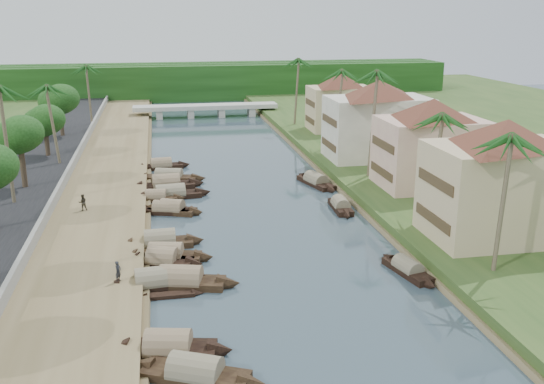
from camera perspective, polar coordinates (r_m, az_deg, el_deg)
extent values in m
plane|color=#34454E|center=(51.58, 0.43, -6.02)|extent=(220.00, 220.00, 0.00)
cube|color=brown|center=(69.81, -15.84, -0.21)|extent=(10.00, 180.00, 0.80)
cube|color=#2B471C|center=(74.95, 11.81, 1.37)|extent=(16.00, 180.00, 1.20)
cube|color=black|center=(71.06, -22.69, -0.34)|extent=(8.00, 180.00, 1.40)
cube|color=gray|center=(70.09, -19.32, 0.35)|extent=(0.40, 180.00, 1.10)
cube|color=black|center=(142.89, -7.06, 10.12)|extent=(120.00, 4.00, 8.00)
cube|color=black|center=(147.85, -7.19, 10.33)|extent=(120.00, 4.00, 8.00)
cube|color=black|center=(152.81, -7.32, 10.52)|extent=(120.00, 4.00, 8.00)
cube|color=#AEAEA3|center=(120.40, -6.26, 7.98)|extent=(28.00, 4.00, 0.80)
cube|color=#AEAEA3|center=(120.21, -10.56, 7.26)|extent=(1.20, 3.50, 1.80)
cube|color=#AEAEA3|center=(120.37, -7.68, 7.40)|extent=(1.20, 3.50, 1.80)
cube|color=#AEAEA3|center=(120.83, -4.82, 7.53)|extent=(1.20, 3.50, 1.80)
cube|color=#AEAEA3|center=(121.59, -1.98, 7.63)|extent=(1.20, 3.50, 1.80)
cube|color=tan|center=(54.87, 20.74, 0.03)|extent=(12.00, 8.00, 8.00)
pyramid|color=brown|center=(53.73, 21.29, 5.25)|extent=(14.85, 14.85, 2.20)
cube|color=#443420|center=(52.61, 14.86, -2.41)|extent=(0.10, 6.40, 0.90)
cube|color=#443420|center=(51.69, 15.12, 0.95)|extent=(0.10, 6.40, 0.90)
cube|color=beige|center=(69.01, 14.66, 3.60)|extent=(11.00, 8.00, 7.50)
pyramid|color=brown|center=(68.13, 14.96, 7.57)|extent=(14.11, 14.11, 2.20)
cube|color=#443420|center=(67.29, 10.26, 1.91)|extent=(0.10, 6.40, 0.90)
cube|color=#443420|center=(66.60, 10.39, 4.40)|extent=(0.10, 6.40, 0.90)
cube|color=silver|center=(81.20, 9.87, 5.97)|extent=(13.00, 8.00, 8.00)
pyramid|color=brown|center=(80.43, 10.05, 9.54)|extent=(15.59, 15.59, 2.20)
cube|color=#443420|center=(79.55, 5.36, 4.46)|extent=(0.10, 6.40, 0.90)
cube|color=#443420|center=(78.94, 5.42, 6.73)|extent=(0.10, 6.40, 0.90)
cube|color=tan|center=(100.27, 6.42, 7.82)|extent=(10.00, 7.00, 7.00)
pyramid|color=brown|center=(99.68, 6.51, 10.43)|extent=(12.62, 12.62, 2.20)
cube|color=#443420|center=(99.20, 3.58, 6.77)|extent=(0.10, 5.60, 0.90)
cube|color=#443420|center=(98.76, 3.61, 8.37)|extent=(0.10, 5.60, 0.90)
cube|color=black|center=(35.75, -7.21, -16.87)|extent=(6.37, 4.35, 0.70)
cone|color=black|center=(36.95, -12.33, -15.78)|extent=(2.33, 2.31, 1.92)
cylinder|color=gray|center=(35.54, -7.23, -16.35)|extent=(5.09, 3.80, 1.99)
cube|color=black|center=(38.23, -9.72, -14.57)|extent=(6.03, 3.20, 0.70)
cone|color=black|center=(37.73, -4.81, -14.68)|extent=(2.02, 2.15, 2.02)
cone|color=black|center=(38.90, -14.48, -14.16)|extent=(2.02, 2.15, 2.02)
cylinder|color=#90785B|center=(38.04, -9.75, -14.08)|extent=(4.73, 3.00, 2.13)
cube|color=black|center=(46.63, -8.55, -8.50)|extent=(6.90, 3.68, 0.70)
cone|color=black|center=(45.96, -4.04, -8.63)|extent=(2.30, 2.27, 2.06)
cone|color=black|center=(47.50, -12.91, -8.16)|extent=(2.30, 2.27, 2.06)
cylinder|color=#90785B|center=(46.47, -8.57, -8.08)|extent=(5.42, 3.36, 2.14)
cube|color=black|center=(46.72, -10.91, -8.57)|extent=(6.38, 2.51, 0.70)
cone|color=black|center=(47.02, -6.67, -8.10)|extent=(1.94, 1.93, 1.99)
cone|color=black|center=(46.62, -15.20, -8.83)|extent=(1.94, 1.93, 1.99)
cylinder|color=gray|center=(46.56, -10.93, -8.15)|extent=(4.92, 2.46, 2.07)
cube|color=black|center=(51.31, -9.94, -6.16)|extent=(6.08, 3.12, 0.70)
cone|color=black|center=(50.77, -6.36, -6.17)|extent=(2.01, 2.08, 1.95)
cone|color=black|center=(51.99, -13.45, -5.98)|extent=(2.01, 2.08, 1.95)
cylinder|color=#90785B|center=(51.17, -9.96, -5.77)|extent=(4.76, 2.91, 2.04)
cube|color=black|center=(50.49, -10.24, -6.57)|extent=(5.31, 3.56, 0.70)
cone|color=black|center=(49.61, -7.24, -6.76)|extent=(1.98, 2.13, 1.87)
cone|color=black|center=(51.45, -13.13, -6.20)|extent=(1.98, 2.13, 1.87)
cylinder|color=#90785B|center=(50.34, -10.26, -6.17)|extent=(4.24, 3.21, 1.99)
cube|color=black|center=(54.31, -10.48, -4.89)|extent=(5.73, 2.21, 0.70)
cone|color=black|center=(54.44, -7.17, -4.59)|extent=(1.71, 1.88, 2.01)
cone|color=black|center=(54.30, -13.81, -5.01)|extent=(1.71, 1.88, 2.01)
cylinder|color=gray|center=(54.18, -10.50, -4.51)|extent=(4.39, 2.25, 2.11)
cube|color=black|center=(62.96, -9.98, -1.83)|extent=(5.35, 3.02, 0.70)
cone|color=black|center=(62.22, -7.47, -1.86)|extent=(1.82, 1.81, 1.61)
cone|color=black|center=(63.76, -12.43, -1.66)|extent=(1.82, 1.81, 1.61)
cylinder|color=#90785B|center=(62.84, -10.00, -1.50)|extent=(4.22, 2.73, 1.67)
cube|color=black|center=(62.92, -9.38, -1.81)|extent=(5.18, 3.60, 0.70)
cone|color=black|center=(61.96, -7.06, -1.93)|extent=(1.96, 2.07, 1.78)
cone|color=black|center=(63.93, -11.63, -1.57)|extent=(1.96, 2.07, 1.78)
cylinder|color=#90785B|center=(62.80, -9.39, -1.49)|extent=(4.16, 3.21, 1.89)
cube|color=black|center=(68.07, -9.52, -0.40)|extent=(6.89, 2.74, 0.70)
cone|color=black|center=(68.60, -6.45, -0.07)|extent=(2.10, 2.00, 2.01)
cone|color=black|center=(67.69, -12.65, -0.61)|extent=(2.10, 2.00, 2.01)
cylinder|color=gray|center=(67.96, -9.54, -0.09)|extent=(5.33, 2.64, 2.08)
cube|color=black|center=(67.27, -10.84, -0.68)|extent=(4.83, 2.21, 0.70)
cone|color=black|center=(66.90, -8.66, -0.59)|extent=(1.53, 1.56, 1.52)
cone|color=black|center=(67.70, -13.01, -0.63)|extent=(1.53, 1.56, 1.52)
cylinder|color=#90785B|center=(67.16, -10.86, -0.37)|extent=(3.75, 2.10, 1.59)
cube|color=black|center=(71.94, -9.93, 0.51)|extent=(6.73, 2.82, 0.70)
cone|color=black|center=(72.34, -7.06, 0.79)|extent=(2.08, 2.18, 2.23)
cone|color=black|center=(71.67, -12.83, 0.34)|extent=(2.08, 2.18, 2.23)
cylinder|color=#90785B|center=(71.83, -9.94, 0.80)|extent=(5.20, 2.77, 2.34)
cube|color=black|center=(75.26, -9.66, 1.24)|extent=(6.99, 3.52, 0.70)
cone|color=black|center=(74.46, -6.86, 1.25)|extent=(2.27, 2.11, 1.91)
cone|color=black|center=(76.20, -12.40, 1.34)|extent=(2.27, 2.11, 1.91)
cylinder|color=gray|center=(75.17, -9.67, 1.52)|extent=(5.47, 3.19, 1.95)
cube|color=black|center=(81.04, -10.38, 2.30)|extent=(5.80, 2.47, 0.70)
cone|color=black|center=(81.44, -8.21, 2.53)|extent=(1.80, 1.82, 1.82)
cone|color=black|center=(80.73, -12.58, 2.18)|extent=(1.80, 1.82, 1.82)
cylinder|color=#90785B|center=(80.95, -10.40, 2.56)|extent=(4.49, 2.39, 1.90)
cube|color=black|center=(49.27, 12.63, -7.32)|extent=(2.56, 5.33, 0.70)
cone|color=black|center=(51.36, 10.77, -6.09)|extent=(1.60, 1.71, 1.48)
cone|color=black|center=(47.19, 14.67, -8.46)|extent=(1.60, 1.71, 1.48)
cylinder|color=gray|center=(49.12, 12.65, -6.91)|extent=(2.35, 4.16, 1.52)
cube|color=black|center=(63.60, 6.47, -1.49)|extent=(1.81, 5.07, 0.70)
cone|color=black|center=(66.14, 5.87, -0.69)|extent=(1.49, 1.50, 1.59)
cone|color=black|center=(61.03, 7.12, -2.22)|extent=(1.49, 1.50, 1.59)
cylinder|color=gray|center=(63.48, 6.48, -1.17)|extent=(1.82, 3.90, 1.65)
cube|color=black|center=(72.43, 4.15, 0.83)|extent=(3.48, 6.58, 0.70)
cone|color=black|center=(75.34, 2.79, 1.54)|extent=(2.06, 2.17, 1.83)
cone|color=black|center=(69.54, 5.63, 0.19)|extent=(2.06, 2.17, 1.83)
cylinder|color=gray|center=(72.33, 4.16, 1.12)|extent=(3.14, 5.16, 1.88)
cube|color=black|center=(45.11, -9.59, -9.60)|extent=(3.64, 0.84, 0.35)
cone|color=black|center=(45.18, -6.97, -9.44)|extent=(0.92, 0.82, 0.81)
cone|color=black|center=(45.13, -12.22, -9.74)|extent=(0.92, 0.82, 0.81)
cube|color=black|center=(68.88, -8.50, -0.24)|extent=(4.10, 2.17, 0.35)
cone|color=black|center=(68.22, -6.67, -0.33)|extent=(1.24, 1.11, 0.81)
cone|color=black|center=(69.60, -10.30, -0.15)|extent=(1.24, 1.11, 0.81)
cylinder|color=#6D6049|center=(47.13, 20.78, -1.11)|extent=(0.66, 0.36, 10.36)
sphere|color=#1C511B|center=(45.96, 21.41, 4.81)|extent=(3.20, 3.20, 3.20)
cylinder|color=#6D6049|center=(58.99, 14.96, 2.48)|extent=(1.12, 0.36, 9.62)
sphere|color=#1C511B|center=(58.08, 15.30, 6.90)|extent=(3.20, 3.20, 3.20)
cylinder|color=#6D6049|center=(71.42, 9.35, 6.32)|extent=(0.94, 0.36, 12.32)
sphere|color=#1C511B|center=(70.63, 9.58, 11.05)|extent=(3.20, 3.20, 3.20)
cylinder|color=#6D6049|center=(88.22, 6.09, 7.88)|extent=(1.40, 0.36, 10.79)
sphere|color=#1C511B|center=(87.59, 6.19, 11.24)|extent=(3.20, 3.20, 3.20)
cylinder|color=#6D6049|center=(65.04, -23.68, 4.03)|extent=(0.43, 0.36, 11.69)
sphere|color=#1C511B|center=(64.19, -24.26, 8.92)|extent=(3.20, 3.20, 3.20)
cylinder|color=#6D6049|center=(80.61, -19.78, 5.97)|extent=(1.11, 0.36, 9.83)
sphere|color=#1C511B|center=(79.96, -20.11, 9.29)|extent=(3.20, 3.20, 3.20)
cylinder|color=#6D6049|center=(104.58, 2.23, 9.40)|extent=(1.01, 0.36, 11.11)
sphere|color=#1C511B|center=(104.04, 2.27, 12.32)|extent=(3.20, 3.20, 3.20)
cylinder|color=#6D6049|center=(108.14, -16.81, 8.73)|extent=(0.57, 0.36, 9.85)
sphere|color=#1C511B|center=(107.65, -17.02, 11.21)|extent=(3.20, 3.20, 3.20)
cylinder|color=#4F3F2D|center=(71.33, -22.36, 1.97)|extent=(0.60, 0.60, 3.97)
ellipsoid|color=black|center=(70.55, -22.70, 4.95)|extent=(4.67, 4.67, 3.84)
cylinder|color=#4F3F2D|center=(86.25, -20.41, 4.28)|extent=(0.60, 0.60, 3.21)
ellipsoid|color=black|center=(85.70, -20.62, 6.28)|extent=(4.77, 4.77, 3.92)
cylinder|color=#4F3F2D|center=(99.65, -19.19, 6.11)|extent=(0.60, 0.60, 3.80)
ellipsoid|color=black|center=(99.11, -19.39, 8.16)|extent=(5.38, 5.38, 4.42)
cylinder|color=#4F3F2D|center=(84.29, 12.79, 4.70)|extent=(0.60, 0.60, 3.79)
ellipsoid|color=black|center=(83.64, 12.94, 7.13)|extent=(5.02, 5.02, 4.13)
imported|color=#23252A|center=(46.10, -14.28, -7.25)|extent=(0.62, 0.69, 1.59)
imported|color=#373226|center=(63.17, -17.38, -0.94)|extent=(0.92, 0.78, 1.65)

